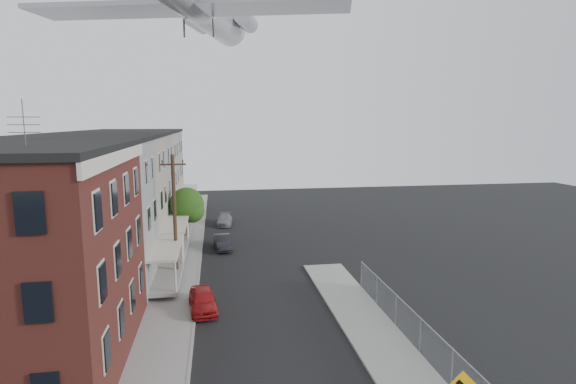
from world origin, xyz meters
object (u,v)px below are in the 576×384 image
utility_pole (175,215)px  car_near (203,300)px  airplane (196,1)px  street_tree (188,206)px  car_mid (223,242)px  car_far (225,220)px

utility_pole → car_near: (2.00, -6.05, -4.02)m
airplane → car_near: bearing=-88.9°
street_tree → car_mid: size_ratio=1.37×
utility_pole → car_far: size_ratio=2.34×
car_mid → airplane: 20.61m
utility_pole → car_far: (3.80, 16.66, -4.12)m
street_tree → car_far: street_tree is taller
car_far → car_mid: bearing=-88.3°
car_far → utility_pole: bearing=-98.9°
utility_pole → airplane: 18.32m
utility_pole → car_mid: size_ratio=2.36×
car_near → car_mid: car_near is taller
street_tree → car_mid: 5.06m
street_tree → car_near: street_tree is taller
car_near → car_far: 22.78m
street_tree → airplane: (1.40, -2.12, 17.70)m
car_mid → car_far: (0.38, 9.58, -0.07)m
street_tree → car_near: bearing=-84.0°
utility_pole → car_near: size_ratio=2.33×
utility_pole → car_mid: (3.42, 7.08, -4.05)m
car_far → airplane: 22.51m
street_tree → car_near: size_ratio=1.35×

